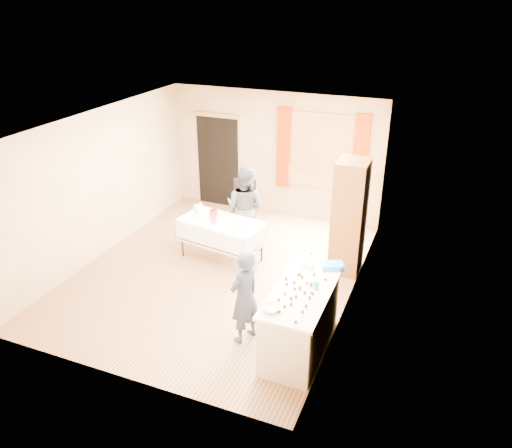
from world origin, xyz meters
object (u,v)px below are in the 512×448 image
at_px(party_table, 221,236).
at_px(woman, 245,207).
at_px(cabinet, 349,217).
at_px(counter, 300,320).
at_px(girl, 244,297).
at_px(chair, 243,219).

xyz_separation_m(party_table, woman, (0.19, 0.63, 0.33)).
relative_size(cabinet, woman, 1.27).
height_order(party_table, woman, woman).
relative_size(counter, girl, 1.13).
height_order(cabinet, chair, cabinet).
height_order(cabinet, woman, cabinet).
distance_m(counter, woman, 3.12).
bearing_deg(party_table, counter, -32.89).
distance_m(cabinet, chair, 2.36).
bearing_deg(girl, cabinet, -178.31).
bearing_deg(counter, girl, -174.09).
relative_size(cabinet, party_table, 1.25).
height_order(counter, chair, chair).
xyz_separation_m(girl, woman, (-1.09, 2.57, 0.09)).
bearing_deg(party_table, cabinet, 21.31).
distance_m(cabinet, party_table, 2.26).
xyz_separation_m(chair, girl, (1.32, -3.00, 0.36)).
bearing_deg(girl, woman, -135.41).
relative_size(counter, chair, 1.42).
bearing_deg(woman, chair, -57.50).
bearing_deg(party_table, girl, -47.20).
xyz_separation_m(chair, woman, (0.23, -0.43, 0.45)).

